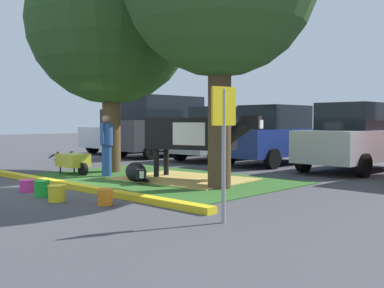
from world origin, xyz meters
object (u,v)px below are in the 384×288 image
bucket_pink (27,185)px  bucket_green (42,188)px  bucket_orange (105,197)px  hatchback_white (130,132)px  wheelbarrow (73,161)px  calf_lying (136,172)px  shade_tree_left (111,22)px  sedan_red (223,134)px  person_handler (106,144)px  suv_dark_grey (164,126)px  parking_sign (224,127)px  bucket_yellow (57,193)px  sedan_silver (356,138)px  cow_holstein (194,134)px  sedan_blue (275,136)px

bucket_pink → bucket_green: size_ratio=0.98×
bucket_green → bucket_orange: 1.64m
hatchback_white → bucket_orange: bearing=-40.3°
wheelbarrow → calf_lying: bearing=4.6°
shade_tree_left → sedan_red: size_ratio=1.52×
shade_tree_left → wheelbarrow: 4.11m
person_handler → suv_dark_grey: size_ratio=0.36×
shade_tree_left → parking_sign: bearing=-23.5°
bucket_yellow → suv_dark_grey: (-6.59, 8.75, 1.11)m
shade_tree_left → calf_lying: shade_tree_left is taller
bucket_yellow → hatchback_white: hatchback_white is taller
shade_tree_left → bucket_green: bearing=-53.9°
sedan_silver → parking_sign: bearing=-78.3°
bucket_pink → hatchback_white: size_ratio=0.07×
bucket_green → bucket_orange: (1.61, 0.35, -0.02)m
bucket_pink → sedan_silver: (3.18, 8.77, 0.85)m
bucket_green → sedan_red: 9.60m
sedan_silver → cow_holstein: bearing=-112.8°
cow_holstein → bucket_green: cow_holstein is taller
calf_lying → person_handler: 1.58m
parking_sign → sedan_blue: 9.51m
bucket_orange → hatchback_white: (-10.27, 8.72, 0.83)m
bucket_pink → suv_dark_grey: bearing=120.6°
bucket_green → calf_lying: bearing=98.3°
shade_tree_left → bucket_pink: 5.75m
bucket_green → sedan_silver: (2.35, 8.87, 0.81)m
wheelbarrow → sedan_red: 6.62m
cow_holstein → person_handler: person_handler is taller
suv_dark_grey → sedan_blue: size_ratio=1.05×
calf_lying → bucket_pink: calf_lying is taller
cow_holstein → hatchback_white: 10.30m
bucket_pink → sedan_blue: (0.25, 8.90, 0.85)m
bucket_pink → bucket_green: bucket_green is taller
hatchback_white → sedan_red: (5.68, 0.02, 0.00)m
bucket_green → sedan_red: sedan_red is taller
parking_sign → suv_dark_grey: (-9.95, 7.99, -0.13)m
parking_sign → bucket_orange: bearing=-171.7°
person_handler → parking_sign: bearing=-20.1°
person_handler → wheelbarrow: bearing=-161.1°
cow_holstein → bucket_pink: cow_holstein is taller
shade_tree_left → bucket_yellow: 6.46m
bucket_green → suv_dark_grey: 10.57m
bucket_pink → bucket_green: 0.84m
bucket_orange → suv_dark_grey: suv_dark_grey is taller
wheelbarrow → suv_dark_grey: (-3.03, 6.20, 0.88)m
suv_dark_grey → sedan_red: size_ratio=1.05×
calf_lying → bucket_pink: size_ratio=4.02×
calf_lying → parking_sign: bearing=-24.1°
calf_lying → bucket_orange: size_ratio=4.40×
wheelbarrow → bucket_orange: (4.49, -2.14, -0.24)m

